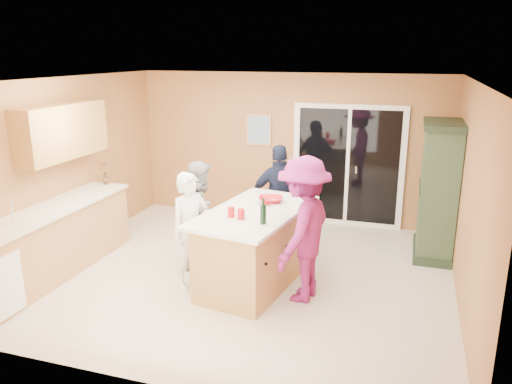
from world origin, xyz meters
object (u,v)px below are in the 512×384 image
(woman_white, at_px, (191,231))
(woman_grey, at_px, (201,214))
(green_hutch, at_px, (438,192))
(kitchen_island, at_px, (255,250))
(woman_magenta, at_px, (303,230))
(woman_navy, at_px, (280,198))

(woman_white, height_order, woman_grey, woman_white)
(green_hutch, height_order, woman_grey, green_hutch)
(kitchen_island, relative_size, woman_magenta, 1.16)
(woman_white, bearing_deg, green_hutch, -23.32)
(woman_white, relative_size, woman_navy, 0.93)
(woman_white, relative_size, woman_magenta, 0.85)
(kitchen_island, height_order, woman_magenta, woman_magenta)
(green_hutch, height_order, woman_navy, green_hutch)
(woman_magenta, bearing_deg, green_hutch, 150.56)
(green_hutch, distance_m, woman_white, 3.63)
(kitchen_island, bearing_deg, woman_magenta, -6.70)
(woman_white, distance_m, woman_magenta, 1.43)
(woman_grey, height_order, woman_navy, woman_navy)
(kitchen_island, height_order, woman_grey, woman_grey)
(kitchen_island, height_order, green_hutch, green_hutch)
(green_hutch, bearing_deg, woman_white, -145.90)
(woman_grey, xyz_separation_m, woman_magenta, (1.58, -0.57, 0.14))
(kitchen_island, distance_m, woman_white, 0.86)
(woman_magenta, bearing_deg, woman_navy, -145.41)
(green_hutch, relative_size, woman_white, 1.32)
(kitchen_island, relative_size, woman_white, 1.36)
(woman_navy, bearing_deg, green_hutch, 167.55)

